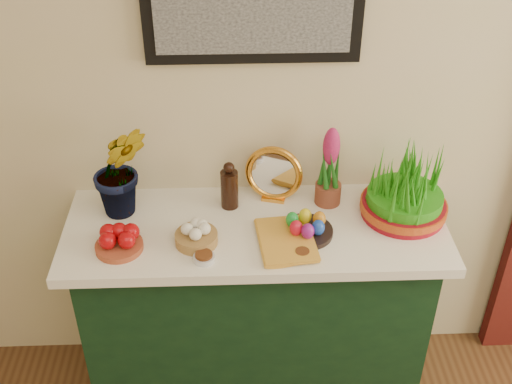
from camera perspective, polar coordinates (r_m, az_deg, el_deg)
The scene contains 13 objects.
sideboard at distance 2.67m, azimuth -0.04°, elevation -10.78°, with size 1.30×0.45×0.85m, color #123218.
tablecloth at distance 2.37m, azimuth -0.05°, elevation -3.26°, with size 1.40×0.55×0.04m, color white.
hyacinth_green at distance 2.33m, azimuth -12.13°, elevation 3.18°, with size 0.25×0.21×0.49m, color #1D651A.
apple_bowl at distance 2.28m, azimuth -12.13°, elevation -4.30°, with size 0.19×0.19×0.08m.
garlic_basket at distance 2.26m, azimuth -5.34°, elevation -3.83°, with size 0.19×0.19×0.08m.
vinegar_cruet at distance 2.40m, azimuth -2.38°, elevation 0.43°, with size 0.07×0.07×0.19m.
mirror at distance 2.43m, azimuth 1.59°, elevation 1.58°, with size 0.23×0.11×0.22m.
book at distance 2.25m, azimuth 0.26°, elevation -4.50°, with size 0.17×0.26×0.03m, color gold.
spice_dish_left at distance 2.20m, azimuth -4.64°, elevation -5.80°, with size 0.07×0.07×0.03m.
spice_dish_right at distance 2.22m, azimuth 4.14°, elevation -5.51°, with size 0.06×0.06×0.03m.
egg_plate at distance 2.30m, azimuth 4.48°, elevation -3.16°, with size 0.25×0.25×0.08m.
hyacinth_pink at distance 2.40m, azimuth 6.56°, elevation 1.95°, with size 0.10×0.10×0.32m.
wheatgrass_sabzeh at distance 2.40m, azimuth 13.20°, elevation 0.26°, with size 0.32×0.32×0.26m.
Camera 1 is at (-0.35, 0.15, 2.34)m, focal length 45.00 mm.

